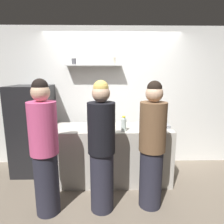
# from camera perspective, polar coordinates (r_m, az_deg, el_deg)

# --- Properties ---
(ground_plane) EXTENTS (5.28, 5.28, 0.00)m
(ground_plane) POSITION_cam_1_polar(r_m,az_deg,el_deg) (3.07, 0.66, -23.91)
(ground_plane) COLOR #726656
(back_wall_assembly) EXTENTS (4.80, 0.32, 2.60)m
(back_wall_assembly) POSITION_cam_1_polar(r_m,az_deg,el_deg) (3.78, 0.05, 4.28)
(back_wall_assembly) COLOR white
(back_wall_assembly) RESTS_ON ground
(refrigerator) EXTENTS (0.68, 0.67, 1.56)m
(refrigerator) POSITION_cam_1_polar(r_m,az_deg,el_deg) (3.74, -21.97, -4.86)
(refrigerator) COLOR black
(refrigerator) RESTS_ON ground
(counter) EXTENTS (1.87, 0.66, 0.91)m
(counter) POSITION_cam_1_polar(r_m,az_deg,el_deg) (3.30, 0.00, -12.12)
(counter) COLOR #B7B2A8
(counter) RESTS_ON ground
(baking_pan) EXTENTS (0.34, 0.24, 0.05)m
(baking_pan) POSITION_cam_1_polar(r_m,az_deg,el_deg) (3.25, 13.30, -3.82)
(baking_pan) COLOR gray
(baking_pan) RESTS_ON counter
(utensil_holder) EXTENTS (0.09, 0.09, 0.22)m
(utensil_holder) POSITION_cam_1_polar(r_m,az_deg,el_deg) (3.32, -1.87, -2.47)
(utensil_holder) COLOR #B2B2B7
(utensil_holder) RESTS_ON counter
(wine_bottle_dark_glass) EXTENTS (0.07, 0.07, 0.29)m
(wine_bottle_dark_glass) POSITION_cam_1_polar(r_m,az_deg,el_deg) (3.22, -4.53, -2.19)
(wine_bottle_dark_glass) COLOR black
(wine_bottle_dark_glass) RESTS_ON counter
(wine_bottle_green_glass) EXTENTS (0.07, 0.07, 0.31)m
(wine_bottle_green_glass) POSITION_cam_1_polar(r_m,az_deg,el_deg) (2.92, 9.10, -3.57)
(wine_bottle_green_glass) COLOR #19471E
(wine_bottle_green_glass) RESTS_ON counter
(water_bottle_plastic) EXTENTS (0.08, 0.08, 0.23)m
(water_bottle_plastic) POSITION_cam_1_polar(r_m,az_deg,el_deg) (2.93, 3.45, -3.64)
(water_bottle_plastic) COLOR silver
(water_bottle_plastic) RESTS_ON counter
(person_blonde) EXTENTS (0.34, 0.34, 1.69)m
(person_blonde) POSITION_cam_1_polar(r_m,az_deg,el_deg) (2.48, -3.06, -10.74)
(person_blonde) COLOR #262633
(person_blonde) RESTS_ON ground
(person_pink_top) EXTENTS (0.34, 0.34, 1.71)m
(person_pink_top) POSITION_cam_1_polar(r_m,az_deg,el_deg) (2.56, -19.11, -10.41)
(person_pink_top) COLOR #262633
(person_pink_top) RESTS_ON ground
(person_brown_jacket) EXTENTS (0.34, 0.34, 1.68)m
(person_brown_jacket) POSITION_cam_1_polar(r_m,az_deg,el_deg) (2.60, 11.60, -10.04)
(person_brown_jacket) COLOR #262633
(person_brown_jacket) RESTS_ON ground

